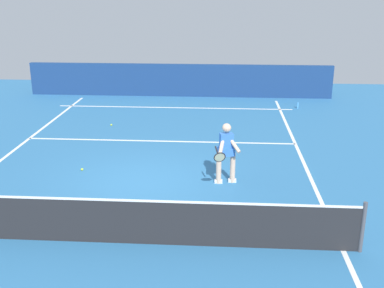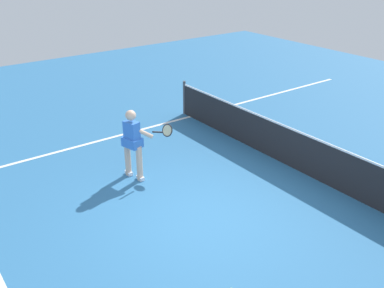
{
  "view_description": "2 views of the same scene",
  "coord_description": "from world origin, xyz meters",
  "px_view_note": "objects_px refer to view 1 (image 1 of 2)",
  "views": [
    {
      "loc": [
        -1.99,
        10.74,
        4.67
      ],
      "look_at": [
        -1.28,
        0.16,
        1.13
      ],
      "focal_mm": 43.86,
      "sensor_mm": 36.0,
      "label": 1
    },
    {
      "loc": [
        5.32,
        -4.1,
        4.64
      ],
      "look_at": [
        -1.26,
        0.72,
        0.85
      ],
      "focal_mm": 40.57,
      "sensor_mm": 36.0,
      "label": 2
    }
  ],
  "objects_px": {
    "tennis_ball_near": "(111,125)",
    "water_bottle": "(298,106)",
    "tennis_ball_mid": "(82,169)",
    "tennis_player": "(226,151)"
  },
  "relations": [
    {
      "from": "tennis_ball_near",
      "to": "water_bottle",
      "type": "distance_m",
      "value": 7.64
    },
    {
      "from": "tennis_ball_mid",
      "to": "water_bottle",
      "type": "distance_m",
      "value": 10.01
    },
    {
      "from": "tennis_ball_near",
      "to": "tennis_player",
      "type": "bearing_deg",
      "value": 129.67
    },
    {
      "from": "tennis_ball_near",
      "to": "tennis_ball_mid",
      "type": "xyz_separation_m",
      "value": [
        -0.21,
        4.32,
        0.0
      ]
    },
    {
      "from": "tennis_ball_near",
      "to": "water_bottle",
      "type": "xyz_separation_m",
      "value": [
        -7.01,
        -3.03,
        0.09
      ]
    },
    {
      "from": "tennis_ball_near",
      "to": "tennis_ball_mid",
      "type": "bearing_deg",
      "value": 92.82
    },
    {
      "from": "tennis_player",
      "to": "tennis_ball_mid",
      "type": "height_order",
      "value": "tennis_player"
    },
    {
      "from": "tennis_player",
      "to": "tennis_ball_mid",
      "type": "distance_m",
      "value": 3.98
    },
    {
      "from": "tennis_ball_mid",
      "to": "water_bottle",
      "type": "relative_size",
      "value": 0.28
    },
    {
      "from": "tennis_player",
      "to": "water_bottle",
      "type": "xyz_separation_m",
      "value": [
        -2.95,
        -7.93,
        -0.73
      ]
    }
  ]
}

